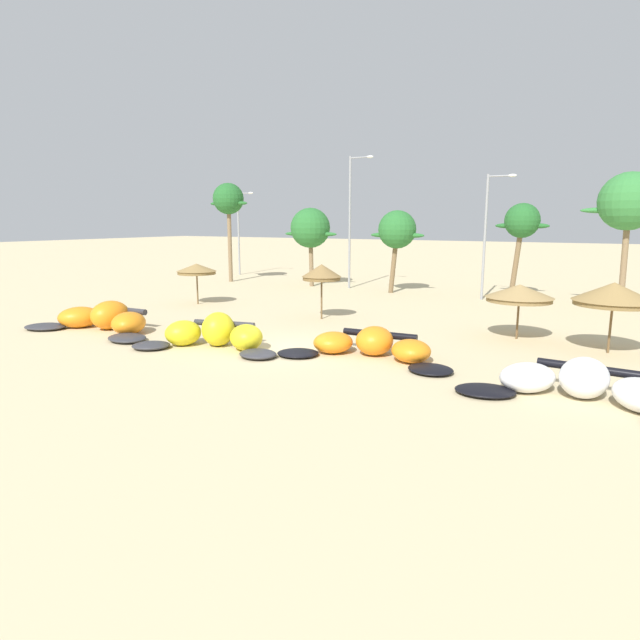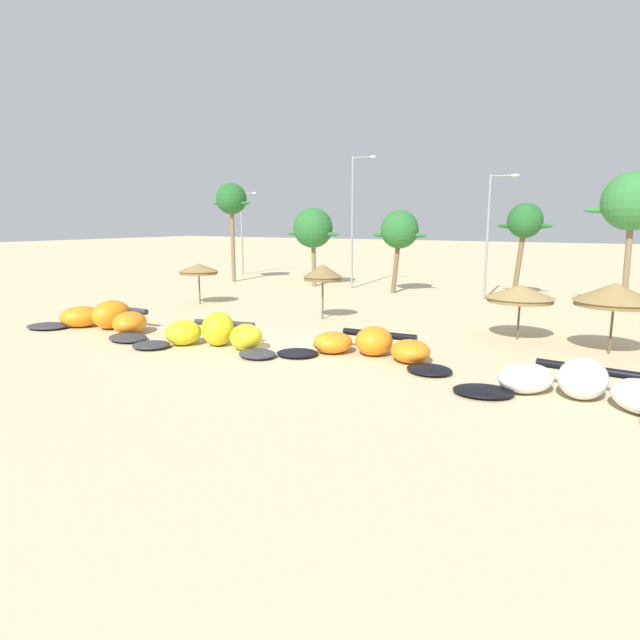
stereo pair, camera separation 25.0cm
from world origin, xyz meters
TOP-DOWN VIEW (x-y plane):
  - ground_plane at (0.00, 0.00)m, footprint 260.00×260.00m
  - kite_far_left at (-10.14, -1.20)m, footprint 8.28×3.92m
  - kite_left at (-2.85, -1.31)m, footprint 6.86×3.93m
  - kite_left_of_center at (3.77, 0.54)m, footprint 7.61×3.63m
  - kite_center at (11.57, -1.13)m, footprint 7.48×3.72m
  - beach_umbrella_near_van at (-12.03, 7.73)m, footprint 2.60×2.60m
  - beach_umbrella_middle at (-2.17, 7.01)m, footprint 2.21×2.21m
  - beach_umbrella_near_palms at (8.32, 7.02)m, footprint 3.08×3.08m
  - beach_umbrella_outermost at (12.13, 6.06)m, footprint 3.19×3.19m
  - palm_leftmost at (-18.64, 19.38)m, footprint 4.11×2.74m
  - palm_left at (-10.57, 20.02)m, footprint 4.97×3.31m
  - palm_left_of_gap at (-2.61, 19.36)m, footprint 4.28×2.85m
  - palm_center_left at (5.99, 21.03)m, footprint 3.62×2.42m
  - palm_center_right at (12.35, 18.85)m, footprint 5.23×3.49m
  - lamppost_west at (-21.76, 24.90)m, footprint 2.01×0.24m
  - lamppost_west_center at (-6.94, 20.38)m, footprint 2.06×0.24m
  - lamppost_east_center at (4.10, 19.10)m, footprint 1.94×0.24m

SIDE VIEW (x-z plane):
  - ground_plane at x=0.00m, z-range 0.00..0.00m
  - kite_left_of_center at x=3.77m, z-range -0.14..1.06m
  - kite_center at x=11.57m, z-range -0.15..1.12m
  - kite_far_left at x=-10.14m, z-range -0.17..1.29m
  - kite_left at x=-2.85m, z-range -0.18..1.33m
  - beach_umbrella_near_palms at x=8.32m, z-range 0.89..3.45m
  - beach_umbrella_near_van at x=-12.03m, z-range 0.99..3.68m
  - beach_umbrella_outermost at x=12.13m, z-range 1.01..3.98m
  - beach_umbrella_middle at x=-2.17m, z-range 1.10..4.18m
  - lamppost_west at x=-21.76m, z-range 0.55..8.87m
  - palm_left_of_gap at x=-2.61m, z-range 1.62..7.86m
  - palm_left at x=-10.57m, z-range 1.55..8.09m
  - lamppost_east_center at x=4.10m, z-range 0.55..9.10m
  - palm_center_left at x=5.99m, z-range 1.99..8.67m
  - lamppost_west_center at x=-6.94m, z-range 0.58..11.06m
  - palm_center_right at x=12.35m, z-range 2.36..10.71m
  - palm_leftmost at x=-18.64m, z-range 2.84..11.60m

